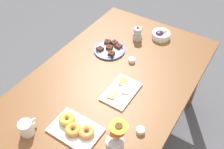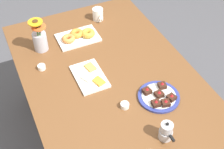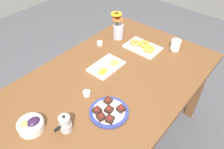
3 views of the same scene
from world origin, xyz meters
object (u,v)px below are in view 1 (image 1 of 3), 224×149
at_px(cheese_platter, 121,91).
at_px(jam_cup_honey, 140,130).
at_px(grape_bowl, 161,35).
at_px(moka_pot, 137,34).
at_px(croissant_platter, 75,128).
at_px(jam_cup_berry, 132,60).
at_px(dessert_plate, 110,49).
at_px(dining_table, 112,87).
at_px(coffee_mug, 27,128).
at_px(flower_vase, 115,145).

distance_m(cheese_platter, jam_cup_honey, 0.31).
relative_size(grape_bowl, moka_pot, 1.21).
relative_size(croissant_platter, jam_cup_berry, 5.83).
distance_m(dessert_plate, moka_pot, 0.26).
bearing_deg(dining_table, dessert_plate, 36.42).
height_order(coffee_mug, moka_pot, moka_pot).
relative_size(croissant_platter, jam_cup_honey, 5.83).
relative_size(jam_cup_berry, moka_pot, 0.40).
xyz_separation_m(coffee_mug, dessert_plate, (0.85, 0.02, -0.03)).
xyz_separation_m(cheese_platter, croissant_platter, (-0.38, 0.07, 0.01)).
xyz_separation_m(jam_cup_honey, flower_vase, (-0.18, 0.05, 0.07)).
height_order(grape_bowl, croissant_platter, grape_bowl).
bearing_deg(moka_pot, grape_bowl, -51.58).
height_order(cheese_platter, dessert_plate, dessert_plate).
bearing_deg(dessert_plate, coffee_mug, -178.95).
xyz_separation_m(croissant_platter, jam_cup_berry, (0.67, 0.02, -0.01)).
bearing_deg(moka_pot, cheese_platter, -161.27).
bearing_deg(jam_cup_honey, dining_table, 53.61).
distance_m(jam_cup_honey, jam_cup_berry, 0.59).
height_order(grape_bowl, jam_cup_berry, grape_bowl).
xyz_separation_m(coffee_mug, cheese_platter, (0.53, -0.28, -0.04)).
relative_size(grape_bowl, flower_vase, 0.60).
bearing_deg(jam_cup_berry, dessert_plate, 84.32).
bearing_deg(jam_cup_honey, grape_bowl, 17.92).
bearing_deg(jam_cup_honey, dessert_plate, 46.65).
height_order(cheese_platter, moka_pot, moka_pot).
relative_size(dining_table, coffee_mug, 14.28).
bearing_deg(coffee_mug, cheese_platter, -27.54).
bearing_deg(dessert_plate, jam_cup_honey, -133.35).
distance_m(dining_table, cheese_platter, 0.16).
bearing_deg(moka_pot, croissant_platter, -172.74).
distance_m(dining_table, coffee_mug, 0.64).
relative_size(grape_bowl, jam_cup_honey, 3.01).
bearing_deg(jam_cup_berry, moka_pot, 20.78).
height_order(coffee_mug, jam_cup_honey, coffee_mug).
bearing_deg(jam_cup_honey, coffee_mug, 123.15).
distance_m(grape_bowl, cheese_platter, 0.67).
relative_size(dessert_plate, moka_pot, 1.99).
xyz_separation_m(coffee_mug, jam_cup_berry, (0.83, -0.19, -0.03)).
bearing_deg(croissant_platter, flower_vase, -88.95).
bearing_deg(grape_bowl, dining_table, 172.68).
relative_size(dining_table, grape_bowl, 11.08).
bearing_deg(dining_table, croissant_platter, -174.21).
height_order(cheese_platter, jam_cup_honey, same).
distance_m(jam_cup_honey, moka_pot, 0.86).
bearing_deg(dining_table, grape_bowl, -7.32).
distance_m(croissant_platter, moka_pot, 0.94).
distance_m(grape_bowl, moka_pot, 0.19).
bearing_deg(coffee_mug, croissant_platter, -53.96).
distance_m(jam_cup_berry, flower_vase, 0.73).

